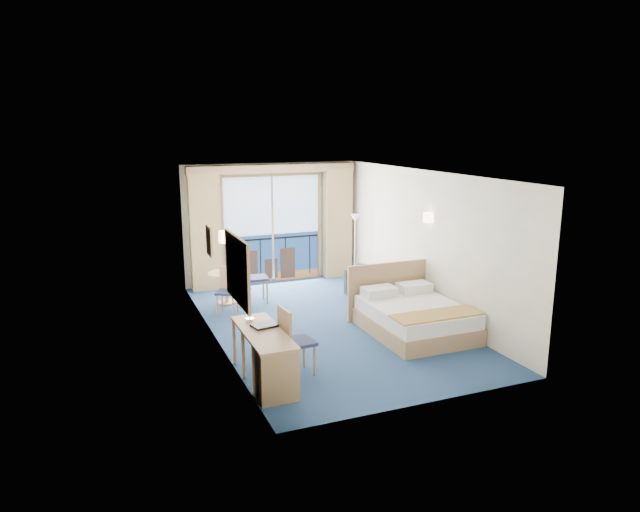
{
  "coord_description": "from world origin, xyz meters",
  "views": [
    {
      "loc": [
        -3.77,
        -8.98,
        3.46
      ],
      "look_at": [
        -0.06,
        0.2,
        1.23
      ],
      "focal_mm": 32.0,
      "sensor_mm": 36.0,
      "label": 1
    }
  ],
  "objects": [
    {
      "name": "table_chair_b",
      "position": [
        -1.48,
        1.34,
        0.5
      ],
      "size": [
        0.52,
        0.52,
        0.88
      ],
      "rotation": [
        0.0,
        0.0,
        -0.52
      ],
      "color": "#21274D",
      "rests_on": "ground"
    },
    {
      "name": "mirror",
      "position": [
        -1.97,
        -1.5,
        1.55
      ],
      "size": [
        0.05,
        1.25,
        0.95
      ],
      "color": "#A27C58",
      "rests_on": "room_walls"
    },
    {
      "name": "bed",
      "position": [
        1.22,
        -0.93,
        0.29
      ],
      "size": [
        1.65,
        1.97,
        1.04
      ],
      "color": "#A27C58",
      "rests_on": "ground"
    },
    {
      "name": "folder",
      "position": [
        -1.65,
        -1.65,
        0.75
      ],
      "size": [
        0.37,
        0.31,
        0.03
      ],
      "primitive_type": "cube",
      "rotation": [
        0.0,
        0.0,
        0.19
      ],
      "color": "black",
      "rests_on": "desk"
    },
    {
      "name": "balcony_door",
      "position": [
        -0.01,
        3.22,
        1.14
      ],
      "size": [
        2.36,
        0.03,
        2.52
      ],
      "color": "navy",
      "rests_on": "room_walls"
    },
    {
      "name": "nightstand",
      "position": [
        1.78,
        0.48,
        0.26
      ],
      "size": [
        0.39,
        0.37,
        0.51
      ],
      "primitive_type": "cube",
      "color": "#A48557",
      "rests_on": "ground"
    },
    {
      "name": "desk",
      "position": [
        -1.72,
        -2.25,
        0.41
      ],
      "size": [
        0.54,
        1.56,
        0.73
      ],
      "color": "#A27C58",
      "rests_on": "ground"
    },
    {
      "name": "round_table",
      "position": [
        -1.38,
        1.95,
        0.48
      ],
      "size": [
        0.71,
        0.71,
        0.64
      ],
      "color": "#A27C58",
      "rests_on": "ground"
    },
    {
      "name": "floor_lamp",
      "position": [
        1.69,
        2.41,
        1.19
      ],
      "size": [
        0.22,
        0.22,
        1.57
      ],
      "color": "silver",
      "rests_on": "ground"
    },
    {
      "name": "phone",
      "position": [
        1.78,
        0.46,
        0.55
      ],
      "size": [
        0.23,
        0.21,
        0.08
      ],
      "primitive_type": "cube",
      "rotation": [
        0.0,
        0.0,
        0.43
      ],
      "color": "silver",
      "rests_on": "nightstand"
    },
    {
      "name": "curtain_right",
      "position": [
        1.55,
        3.07,
        1.28
      ],
      "size": [
        0.65,
        0.22,
        2.55
      ],
      "primitive_type": "cube",
      "color": "tan",
      "rests_on": "room_walls"
    },
    {
      "name": "armchair",
      "position": [
        1.42,
        1.33,
        0.32
      ],
      "size": [
        0.97,
        0.97,
        0.64
      ],
      "primitive_type": "imported",
      "rotation": [
        0.0,
        0.0,
        3.83
      ],
      "color": "#484B58",
      "rests_on": "ground"
    },
    {
      "name": "pelmet",
      "position": [
        0.0,
        3.1,
        2.58
      ],
      "size": [
        3.8,
        0.25,
        0.18
      ],
      "primitive_type": "cube",
      "color": "#A27C58",
      "rests_on": "room_walls"
    },
    {
      "name": "sconce_right",
      "position": [
        1.94,
        -0.15,
        1.85
      ],
      "size": [
        0.18,
        0.18,
        0.18
      ],
      "primitive_type": "cylinder",
      "color": "#FFDDB2",
      "rests_on": "room_walls"
    },
    {
      "name": "wall_print",
      "position": [
        -1.97,
        0.45,
        1.6
      ],
      "size": [
        0.04,
        0.42,
        0.52
      ],
      "color": "#A27C58",
      "rests_on": "room_walls"
    },
    {
      "name": "desk_chair",
      "position": [
        -1.29,
        -1.8,
        0.57
      ],
      "size": [
        0.48,
        0.47,
        1.01
      ],
      "rotation": [
        0.0,
        0.0,
        1.65
      ],
      "color": "#21274D",
      "rests_on": "ground"
    },
    {
      "name": "sconce_left",
      "position": [
        -1.94,
        -0.6,
        1.85
      ],
      "size": [
        0.18,
        0.18,
        0.18
      ],
      "primitive_type": "cylinder",
      "color": "#FFDDB2",
      "rests_on": "room_walls"
    },
    {
      "name": "curtain_left",
      "position": [
        -1.55,
        3.07,
        1.28
      ],
      "size": [
        0.65,
        0.22,
        2.55
      ],
      "primitive_type": "cube",
      "color": "tan",
      "rests_on": "room_walls"
    },
    {
      "name": "room_walls",
      "position": [
        0.0,
        0.0,
        1.78
      ],
      "size": [
        4.04,
        6.54,
        2.72
      ],
      "color": "white",
      "rests_on": "ground"
    },
    {
      "name": "floor",
      "position": [
        0.0,
        0.0,
        0.0
      ],
      "size": [
        6.5,
        6.5,
        0.0
      ],
      "primitive_type": "plane",
      "color": "navy",
      "rests_on": "ground"
    },
    {
      "name": "table_chair_a",
      "position": [
        -0.89,
        1.81,
        0.58
      ],
      "size": [
        0.48,
        0.47,
        1.03
      ],
      "rotation": [
        0.0,
        0.0,
        1.5
      ],
      "color": "#21274D",
      "rests_on": "ground"
    },
    {
      "name": "desk_lamp",
      "position": [
        -1.78,
        -1.36,
        1.1
      ],
      "size": [
        0.13,
        0.13,
        0.49
      ],
      "color": "silver",
      "rests_on": "desk"
    }
  ]
}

